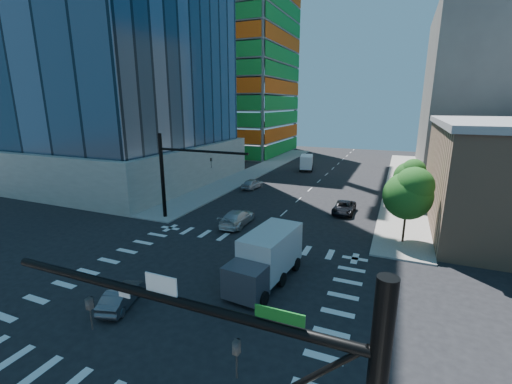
% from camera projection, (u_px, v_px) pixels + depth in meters
% --- Properties ---
extents(ground, '(160.00, 160.00, 0.00)m').
position_uv_depth(ground, '(199.00, 290.00, 22.88)').
color(ground, black).
rests_on(ground, ground).
extents(road_markings, '(20.00, 20.00, 0.01)m').
position_uv_depth(road_markings, '(199.00, 290.00, 22.88)').
color(road_markings, silver).
rests_on(road_markings, ground).
extents(sidewalk_ne, '(5.00, 60.00, 0.15)m').
position_uv_depth(sidewalk_ne, '(403.00, 182.00, 53.86)').
color(sidewalk_ne, gray).
rests_on(sidewalk_ne, ground).
extents(sidewalk_nw, '(5.00, 60.00, 0.15)m').
position_uv_depth(sidewalk_nw, '(257.00, 171.00, 63.24)').
color(sidewalk_nw, gray).
rests_on(sidewalk_nw, ground).
extents(construction_building, '(25.16, 34.50, 70.60)m').
position_uv_depth(construction_building, '(235.00, 50.00, 82.25)').
color(construction_building, gray).
rests_on(construction_building, ground).
extents(bg_building_ne, '(24.00, 30.00, 28.00)m').
position_uv_depth(bg_building_ne, '(504.00, 92.00, 58.30)').
color(bg_building_ne, '#5D5753').
rests_on(bg_building_ne, ground).
extents(signal_mast_nw, '(10.20, 0.40, 9.00)m').
position_uv_depth(signal_mast_nw, '(174.00, 169.00, 35.52)').
color(signal_mast_nw, black).
rests_on(signal_mast_nw, sidewalk_nw).
extents(tree_south, '(4.16, 4.16, 6.82)m').
position_uv_depth(tree_south, '(410.00, 193.00, 29.37)').
color(tree_south, '#382316').
rests_on(tree_south, sidewalk_ne).
extents(tree_north, '(3.54, 3.52, 5.78)m').
position_uv_depth(tree_north, '(410.00, 175.00, 40.14)').
color(tree_north, '#382316').
rests_on(tree_north, sidewalk_ne).
extents(car_nb_far, '(2.23, 4.81, 1.33)m').
position_uv_depth(car_nb_far, '(344.00, 208.00, 38.78)').
color(car_nb_far, black).
rests_on(car_nb_far, ground).
extents(car_sb_near, '(2.39, 5.47, 1.57)m').
position_uv_depth(car_sb_near, '(237.00, 218.00, 34.98)').
color(car_sb_near, silver).
rests_on(car_sb_near, ground).
extents(car_sb_mid, '(2.18, 4.47, 1.47)m').
position_uv_depth(car_sb_mid, '(252.00, 184.00, 50.08)').
color(car_sb_mid, silver).
rests_on(car_sb_mid, ground).
extents(car_sb_cross, '(2.40, 4.11, 1.28)m').
position_uv_depth(car_sb_cross, '(122.00, 296.00, 21.02)').
color(car_sb_cross, '#504F55').
rests_on(car_sb_cross, ground).
extents(box_truck_near, '(3.47, 6.88, 3.48)m').
position_uv_depth(box_truck_near, '(264.00, 263.00, 23.41)').
color(box_truck_near, black).
rests_on(box_truck_near, ground).
extents(box_truck_far, '(3.37, 5.77, 2.84)m').
position_uv_depth(box_truck_far, '(307.00, 163.00, 64.12)').
color(box_truck_far, black).
rests_on(box_truck_far, ground).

